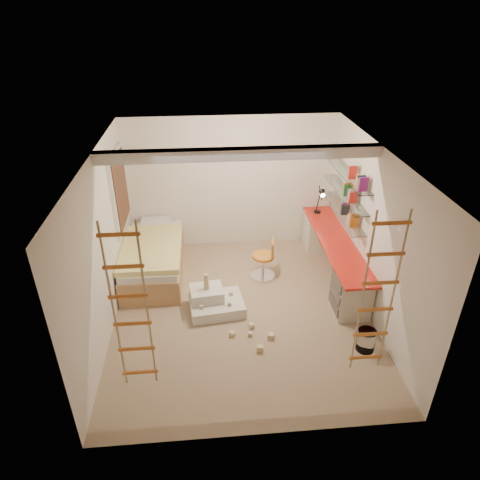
{
  "coord_description": "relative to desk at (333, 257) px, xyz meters",
  "views": [
    {
      "loc": [
        -0.51,
        -5.42,
        4.39
      ],
      "look_at": [
        0.0,
        0.3,
        1.15
      ],
      "focal_mm": 32.0,
      "sensor_mm": 36.0,
      "label": 1
    }
  ],
  "objects": [
    {
      "name": "floor",
      "position": [
        -1.72,
        -0.86,
        -0.4
      ],
      "size": [
        4.5,
        4.5,
        0.0
      ],
      "primitive_type": "plane",
      "color": "#957D60",
      "rests_on": "ground"
    },
    {
      "name": "ceiling_beam",
      "position": [
        -1.72,
        -0.56,
        2.12
      ],
      "size": [
        4.0,
        0.18,
        0.16
      ],
      "primitive_type": "cube",
      "color": "white",
      "rests_on": "ceiling"
    },
    {
      "name": "window_frame",
      "position": [
        -3.69,
        0.64,
        1.15
      ],
      "size": [
        0.06,
        1.15,
        1.35
      ],
      "primitive_type": "cube",
      "color": "white",
      "rests_on": "wall_left"
    },
    {
      "name": "window_blind",
      "position": [
        -3.65,
        0.64,
        1.15
      ],
      "size": [
        0.02,
        1.0,
        1.2
      ],
      "primitive_type": "cube",
      "color": "#4C2D1E",
      "rests_on": "window_frame"
    },
    {
      "name": "rope_ladder_left",
      "position": [
        -3.07,
        -2.61,
        1.11
      ],
      "size": [
        0.41,
        0.04,
        2.13
      ],
      "primitive_type": null,
      "color": "#C86622",
      "rests_on": "ceiling"
    },
    {
      "name": "rope_ladder_right",
      "position": [
        -0.37,
        -2.61,
        1.11
      ],
      "size": [
        0.41,
        0.04,
        2.13
      ],
      "primitive_type": null,
      "color": "#C97122",
      "rests_on": "ceiling"
    },
    {
      "name": "waste_bin",
      "position": [
        -0.03,
        -1.87,
        -0.24
      ],
      "size": [
        0.26,
        0.26,
        0.33
      ],
      "primitive_type": "cylinder",
      "color": "white",
      "rests_on": "floor"
    },
    {
      "name": "desk",
      "position": [
        0.0,
        0.0,
        0.0
      ],
      "size": [
        0.56,
        2.8,
        0.75
      ],
      "color": "red",
      "rests_on": "floor"
    },
    {
      "name": "shelves",
      "position": [
        0.15,
        0.27,
        1.1
      ],
      "size": [
        0.25,
        1.8,
        0.71
      ],
      "color": "white",
      "rests_on": "wall_right"
    },
    {
      "name": "bed",
      "position": [
        -3.2,
        0.36,
        -0.07
      ],
      "size": [
        1.02,
        2.0,
        0.69
      ],
      "color": "#AD7F51",
      "rests_on": "floor"
    },
    {
      "name": "task_lamp",
      "position": [
        -0.05,
        0.96,
        0.73
      ],
      "size": [
        0.14,
        0.36,
        0.57
      ],
      "color": "black",
      "rests_on": "desk"
    },
    {
      "name": "swivel_chair",
      "position": [
        -1.22,
        0.08,
        -0.13
      ],
      "size": [
        0.51,
        0.51,
        0.75
      ],
      "color": "orange",
      "rests_on": "floor"
    },
    {
      "name": "play_platform",
      "position": [
        -2.16,
        -0.77,
        -0.26
      ],
      "size": [
        0.92,
        0.76,
        0.38
      ],
      "color": "silver",
      "rests_on": "floor"
    },
    {
      "name": "toy_blocks",
      "position": [
        -1.92,
        -1.1,
        -0.18
      ],
      "size": [
        1.08,
        1.17,
        0.65
      ],
      "color": "#CCB284",
      "rests_on": "floor"
    },
    {
      "name": "books",
      "position": [
        0.15,
        0.27,
        1.21
      ],
      "size": [
        0.14,
        0.58,
        0.92
      ],
      "color": "orange",
      "rests_on": "shelves"
    }
  ]
}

